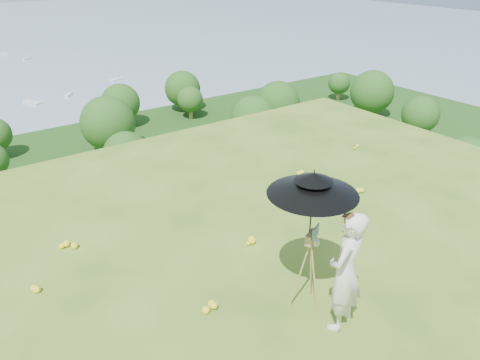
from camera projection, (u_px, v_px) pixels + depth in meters
ground at (324, 241)px, 8.87m from camera, size 14.00×14.00×0.00m
forest_slope at (53, 326)px, 47.13m from camera, size 140.00×56.00×22.00m
slope_trees at (26, 205)px, 40.99m from camera, size 110.00×50.00×6.00m
wildflowers at (315, 233)px, 9.03m from camera, size 10.00×10.50×0.12m
painter at (346, 272)px, 6.50m from camera, size 0.80×0.67×1.88m
field_easel at (309, 267)px, 6.98m from camera, size 0.72×0.72×1.43m
sun_umbrella at (312, 206)px, 6.55m from camera, size 1.62×1.62×1.12m
painter_cap at (352, 217)px, 6.11m from camera, size 0.27×0.29×0.10m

